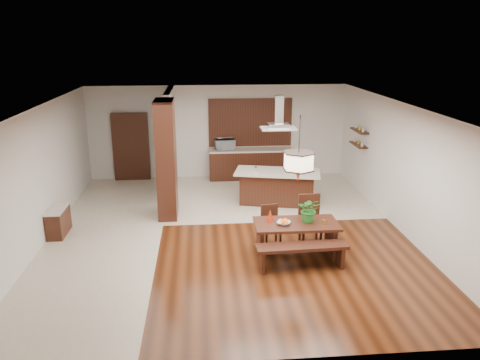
{
  "coord_description": "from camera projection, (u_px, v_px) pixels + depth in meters",
  "views": [
    {
      "loc": [
        -0.55,
        -9.93,
        4.32
      ],
      "look_at": [
        0.3,
        0.0,
        1.25
      ],
      "focal_mm": 35.0,
      "sensor_mm": 36.0,
      "label": 1
    }
  ],
  "objects": [
    {
      "name": "room_shell",
      "position": [
        226.0,
        145.0,
        10.17
      ],
      "size": [
        9.0,
        9.04,
        2.92
      ],
      "color": "#38180A",
      "rests_on": "ground"
    },
    {
      "name": "tile_hallway",
      "position": [
        106.0,
        236.0,
        10.55
      ],
      "size": [
        2.5,
        9.0,
        0.01
      ],
      "primitive_type": "cube",
      "color": "beige",
      "rests_on": "ground"
    },
    {
      "name": "tile_kitchen",
      "position": [
        266.0,
        195.0,
        13.25
      ],
      "size": [
        5.5,
        4.0,
        0.01
      ],
      "primitive_type": "cube",
      "color": "beige",
      "rests_on": "ground"
    },
    {
      "name": "soffit_band",
      "position": [
        226.0,
        107.0,
        9.92
      ],
      "size": [
        8.0,
        9.0,
        0.02
      ],
      "primitive_type": "cube",
      "color": "#3B1A0E",
      "rests_on": "room_shell"
    },
    {
      "name": "partition_pier",
      "position": [
        166.0,
        159.0,
        11.37
      ],
      "size": [
        0.45,
        1.0,
        2.9
      ],
      "primitive_type": "cube",
      "color": "black",
      "rests_on": "ground"
    },
    {
      "name": "partition_stub",
      "position": [
        171.0,
        141.0,
        13.37
      ],
      "size": [
        0.18,
        2.4,
        2.9
      ],
      "primitive_type": "cube",
      "color": "silver",
      "rests_on": "ground"
    },
    {
      "name": "hallway_console",
      "position": [
        58.0,
        221.0,
        10.56
      ],
      "size": [
        0.37,
        0.88,
        0.63
      ],
      "primitive_type": "cube",
      "color": "black",
      "rests_on": "ground"
    },
    {
      "name": "hallway_doorway",
      "position": [
        131.0,
        147.0,
        14.43
      ],
      "size": [
        1.1,
        0.2,
        2.1
      ],
      "primitive_type": "cube",
      "color": "black",
      "rests_on": "ground"
    },
    {
      "name": "rear_counter",
      "position": [
        251.0,
        164.0,
        14.71
      ],
      "size": [
        2.6,
        0.62,
        0.95
      ],
      "color": "black",
      "rests_on": "ground"
    },
    {
      "name": "kitchen_window",
      "position": [
        250.0,
        122.0,
        14.59
      ],
      "size": [
        2.6,
        0.08,
        1.5
      ],
      "primitive_type": "cube",
      "color": "olive",
      "rests_on": "room_shell"
    },
    {
      "name": "shelf_lower",
      "position": [
        358.0,
        145.0,
        13.15
      ],
      "size": [
        0.26,
        0.9,
        0.04
      ],
      "primitive_type": "cube",
      "color": "black",
      "rests_on": "room_shell"
    },
    {
      "name": "shelf_upper",
      "position": [
        359.0,
        131.0,
        13.04
      ],
      "size": [
        0.26,
        0.9,
        0.04
      ],
      "primitive_type": "cube",
      "color": "black",
      "rests_on": "room_shell"
    },
    {
      "name": "dining_table",
      "position": [
        296.0,
        231.0,
        9.52
      ],
      "size": [
        1.7,
        0.86,
        0.71
      ],
      "rotation": [
        0.0,
        0.0,
        -0.0
      ],
      "color": "black",
      "rests_on": "ground"
    },
    {
      "name": "dining_bench",
      "position": [
        302.0,
        257.0,
        9.01
      ],
      "size": [
        1.79,
        0.46,
        0.5
      ],
      "primitive_type": null,
      "rotation": [
        0.0,
        0.0,
        0.04
      ],
      "color": "black",
      "rests_on": "ground"
    },
    {
      "name": "dining_chair_left",
      "position": [
        272.0,
        226.0,
        10.01
      ],
      "size": [
        0.44,
        0.44,
        0.87
      ],
      "primitive_type": null,
      "rotation": [
        0.0,
        0.0,
        0.16
      ],
      "color": "black",
      "rests_on": "ground"
    },
    {
      "name": "dining_chair_right",
      "position": [
        311.0,
        220.0,
        10.04
      ],
      "size": [
        0.47,
        0.47,
        1.06
      ],
      "primitive_type": null,
      "rotation": [
        0.0,
        0.0,
        -0.0
      ],
      "color": "black",
      "rests_on": "ground"
    },
    {
      "name": "pendant_lantern",
      "position": [
        299.0,
        149.0,
        9.01
      ],
      "size": [
        0.64,
        0.64,
        1.31
      ],
      "primitive_type": null,
      "color": "#FBEDC0",
      "rests_on": "room_shell"
    },
    {
      "name": "foliage_plant",
      "position": [
        310.0,
        210.0,
        9.44
      ],
      "size": [
        0.58,
        0.54,
        0.52
      ],
      "primitive_type": "imported",
      "rotation": [
        0.0,
        0.0,
        -0.34
      ],
      "color": "#277627",
      "rests_on": "dining_table"
    },
    {
      "name": "fruit_bowl",
      "position": [
        284.0,
        223.0,
        9.37
      ],
      "size": [
        0.35,
        0.35,
        0.06
      ],
      "primitive_type": "imported",
      "rotation": [
        0.0,
        0.0,
        -0.42
      ],
      "color": "beige",
      "rests_on": "dining_table"
    },
    {
      "name": "napkin_cone",
      "position": [
        270.0,
        215.0,
        9.52
      ],
      "size": [
        0.2,
        0.2,
        0.24
      ],
      "primitive_type": "cone",
      "rotation": [
        0.0,
        0.0,
        0.34
      ],
      "color": "#A8230C",
      "rests_on": "dining_table"
    },
    {
      "name": "gold_ornament",
      "position": [
        324.0,
        222.0,
        9.36
      ],
      "size": [
        0.08,
        0.08,
        0.1
      ],
      "primitive_type": "cylinder",
      "rotation": [
        0.0,
        0.0,
        0.18
      ],
      "color": "gold",
      "rests_on": "dining_table"
    },
    {
      "name": "kitchen_island",
      "position": [
        277.0,
        187.0,
        12.49
      ],
      "size": [
        2.37,
        1.43,
        0.91
      ],
      "rotation": [
        0.0,
        0.0,
        -0.22
      ],
      "color": "black",
      "rests_on": "ground"
    },
    {
      "name": "range_hood",
      "position": [
        279.0,
        112.0,
        11.91
      ],
      "size": [
        0.9,
        0.55,
        0.87
      ],
      "primitive_type": null,
      "color": "silver",
      "rests_on": "room_shell"
    },
    {
      "name": "island_cup",
      "position": [
        292.0,
        170.0,
        12.26
      ],
      "size": [
        0.13,
        0.13,
        0.09
      ],
      "primitive_type": "imported",
      "rotation": [
        0.0,
        0.0,
        0.15
      ],
      "color": "silver",
      "rests_on": "kitchen_island"
    },
    {
      "name": "microwave",
      "position": [
        225.0,
        144.0,
        14.47
      ],
      "size": [
        0.65,
        0.49,
        0.33
      ],
      "primitive_type": "imported",
      "rotation": [
        0.0,
        0.0,
        0.17
      ],
      "color": "silver",
      "rests_on": "rear_counter"
    }
  ]
}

